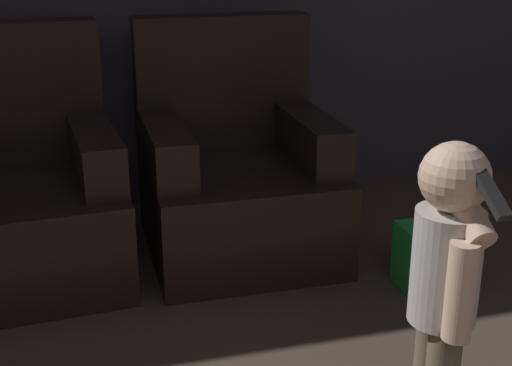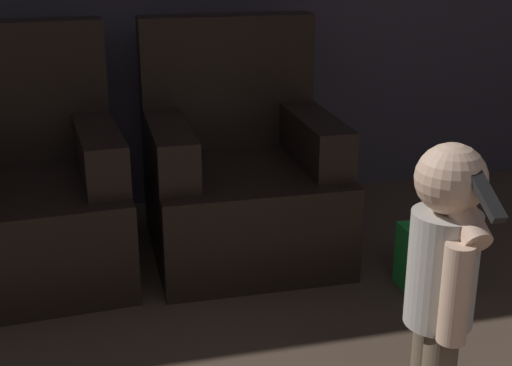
% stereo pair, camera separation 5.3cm
% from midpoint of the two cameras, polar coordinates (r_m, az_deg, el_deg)
% --- Properties ---
extents(armchair_left, '(0.83, 0.87, 0.98)m').
position_cam_midpoint_polar(armchair_left, '(3.02, -17.67, -0.73)').
color(armchair_left, black).
rests_on(armchair_left, ground_plane).
extents(armchair_right, '(0.78, 0.83, 0.98)m').
position_cam_midpoint_polar(armchair_right, '(3.09, -0.82, 0.66)').
color(armchair_right, black).
rests_on(armchair_right, ground_plane).
extents(person_toddler, '(0.18, 0.33, 0.84)m').
position_cam_midpoint_polar(person_toddler, '(1.95, 15.55, -6.70)').
color(person_toddler, brown).
rests_on(person_toddler, ground_plane).
extents(toy_backpack, '(0.26, 0.18, 0.26)m').
position_cam_midpoint_polar(toy_backpack, '(2.89, 14.57, -5.72)').
color(toy_backpack, green).
rests_on(toy_backpack, ground_plane).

